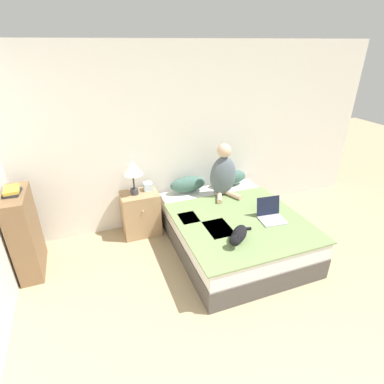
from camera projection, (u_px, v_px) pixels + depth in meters
wall_back at (192, 137)px, 4.33m from camera, size 5.89×0.05×2.55m
bed at (233, 231)px, 3.99m from camera, size 1.57×1.91×0.51m
pillow_near at (188, 184)px, 4.41m from camera, size 0.54×0.21×0.24m
pillow_far at (230, 178)px, 4.62m from camera, size 0.54×0.21×0.24m
person_sitting at (223, 174)px, 4.22m from camera, size 0.39×0.38×0.77m
cat_tabby at (238, 235)px, 3.31m from camera, size 0.42×0.37×0.18m
laptop_open at (271, 215)px, 3.75m from camera, size 0.34×0.33×0.26m
nightstand at (141, 213)px, 4.27m from camera, size 0.51×0.39×0.64m
table_lamp at (132, 169)px, 3.94m from camera, size 0.26×0.26×0.49m
tissue_box at (148, 186)px, 4.19m from camera, size 0.12×0.12×0.14m
bookshelf at (25, 233)px, 3.47m from camera, size 0.24×0.64×1.04m
book_stack_top at (12, 191)px, 3.22m from camera, size 0.18×0.24×0.07m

